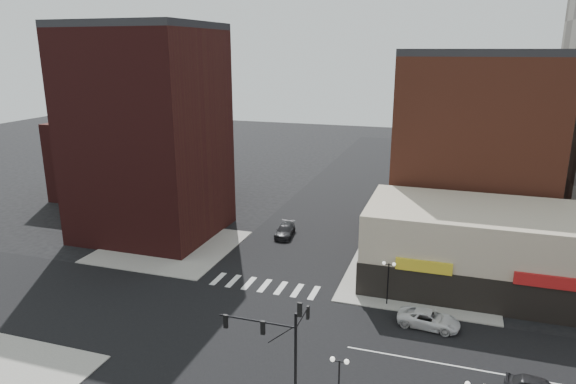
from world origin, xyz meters
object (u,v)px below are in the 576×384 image
(traffic_signal, at_px, (283,337))
(street_lamp_se_a, at_px, (339,372))
(white_suv, at_px, (429,319))
(dark_sedan_north, at_px, (285,231))
(street_lamp_ne, at_px, (388,272))

(traffic_signal, xyz_separation_m, street_lamp_se_a, (3.76, -0.17, -1.67))
(white_suv, xyz_separation_m, dark_sedan_north, (-18.49, 17.03, 0.01))
(street_lamp_ne, bearing_deg, traffic_signal, -106.75)
(traffic_signal, bearing_deg, dark_sedan_north, 108.14)
(white_suv, bearing_deg, street_lamp_ne, 59.63)
(traffic_signal, xyz_separation_m, dark_sedan_north, (-9.85, 30.07, -4.24))
(traffic_signal, height_order, white_suv, traffic_signal)
(street_lamp_se_a, distance_m, white_suv, 14.32)
(traffic_signal, bearing_deg, white_suv, 56.48)
(street_lamp_se_a, height_order, dark_sedan_north, street_lamp_se_a)
(street_lamp_se_a, height_order, white_suv, street_lamp_se_a)
(street_lamp_se_a, distance_m, dark_sedan_north, 33.26)
(white_suv, bearing_deg, street_lamp_se_a, 165.10)
(street_lamp_se_a, bearing_deg, dark_sedan_north, 114.24)
(traffic_signal, bearing_deg, street_lamp_ne, 73.25)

